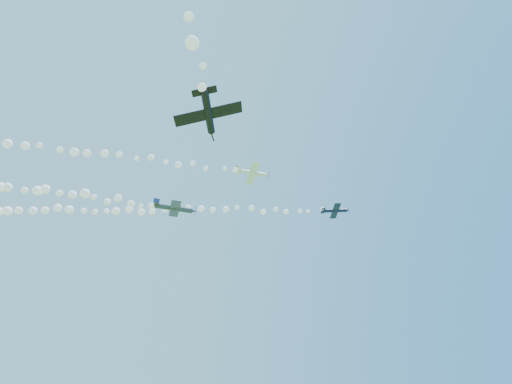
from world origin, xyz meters
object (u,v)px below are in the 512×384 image
object	(u,v)px
plane_navy	(335,211)
plane_black	(208,113)
plane_grey	(175,208)
plane_white	(253,173)

from	to	relation	value
plane_navy	plane_black	world-z (taller)	plane_navy
plane_grey	plane_black	size ratio (longest dim) A/B	1.13
plane_navy	plane_white	bearing A→B (deg)	-150.25
plane_navy	plane_black	bearing A→B (deg)	-116.94
plane_grey	plane_navy	bearing A→B (deg)	9.17
plane_white	plane_navy	world-z (taller)	plane_white
plane_grey	plane_black	bearing A→B (deg)	-88.13
plane_black	plane_grey	bearing A→B (deg)	18.95
plane_navy	plane_black	size ratio (longest dim) A/B	0.92
plane_white	plane_navy	distance (m)	21.09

